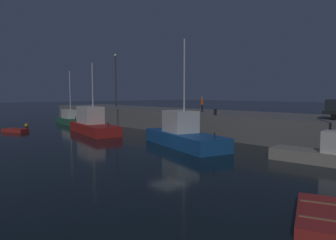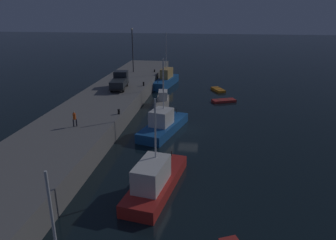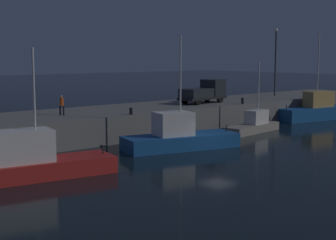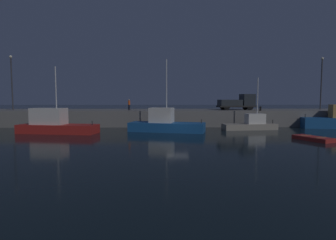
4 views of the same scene
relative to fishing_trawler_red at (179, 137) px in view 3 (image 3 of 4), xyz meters
name	(u,v)px [view 3 (image 3 of 4)]	position (x,y,z in m)	size (l,w,h in m)	color
ground_plane	(218,152)	(1.37, -3.00, -0.97)	(320.00, 320.00, 0.00)	black
pier_quay	(123,121)	(1.37, 9.53, 0.21)	(77.66, 9.13, 2.36)	slate
fishing_trawler_red	(179,137)	(0.00, 0.00, 0.00)	(9.87, 5.31, 9.01)	#195193
fishing_boat_white	(32,161)	(-13.30, -1.37, 0.10)	(9.70, 4.31, 7.92)	red
fishing_boat_orange	(315,110)	(24.50, 3.29, 0.16)	(10.02, 4.19, 10.14)	#195193
fishing_trawler_green	(253,125)	(11.49, 1.83, -0.24)	(7.39, 2.81, 6.93)	gray
lamp_post_east	(276,57)	(25.56, 10.01, 6.32)	(0.44, 0.44, 8.50)	#38383D
utility_truck	(205,92)	(11.65, 8.76, 2.59)	(6.17, 2.77, 2.50)	black
dockworker	(62,104)	(-5.61, 8.71, 2.36)	(0.44, 0.44, 1.71)	black
bollard_west	(131,111)	(-0.82, 5.27, 1.69)	(0.28, 0.28, 0.60)	black
bollard_central	(305,95)	(26.12, 5.81, 1.64)	(0.28, 0.28, 0.49)	black
bollard_east	(242,101)	(13.99, 5.42, 1.71)	(0.28, 0.28, 0.64)	black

